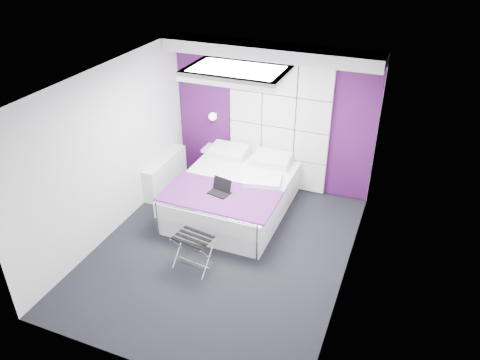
% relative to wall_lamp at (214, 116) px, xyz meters
% --- Properties ---
extents(floor, '(4.40, 4.40, 0.00)m').
position_rel_wall_lamp_xyz_m(floor, '(1.05, -2.06, -1.22)').
color(floor, black).
rests_on(floor, ground).
extents(ceiling, '(4.40, 4.40, 0.00)m').
position_rel_wall_lamp_xyz_m(ceiling, '(1.05, -2.06, 1.38)').
color(ceiling, white).
rests_on(ceiling, wall_back).
extents(wall_back, '(3.60, 0.00, 3.60)m').
position_rel_wall_lamp_xyz_m(wall_back, '(1.05, 0.14, 0.08)').
color(wall_back, white).
rests_on(wall_back, floor).
extents(wall_left, '(0.00, 4.40, 4.40)m').
position_rel_wall_lamp_xyz_m(wall_left, '(-0.75, -2.06, 0.08)').
color(wall_left, white).
rests_on(wall_left, floor).
extents(wall_right, '(0.00, 4.40, 4.40)m').
position_rel_wall_lamp_xyz_m(wall_right, '(2.85, -2.06, 0.08)').
color(wall_right, white).
rests_on(wall_right, floor).
extents(accent_wall, '(3.58, 0.02, 2.58)m').
position_rel_wall_lamp_xyz_m(accent_wall, '(1.05, 0.13, 0.08)').
color(accent_wall, '#46114A').
rests_on(accent_wall, wall_back).
extents(soffit, '(3.58, 0.50, 0.20)m').
position_rel_wall_lamp_xyz_m(soffit, '(1.05, -0.11, 1.28)').
color(soffit, white).
rests_on(soffit, wall_back).
extents(headboard, '(1.80, 0.08, 2.30)m').
position_rel_wall_lamp_xyz_m(headboard, '(1.20, 0.08, -0.05)').
color(headboard, silver).
rests_on(headboard, wall_back).
extents(skylight, '(1.36, 0.86, 0.12)m').
position_rel_wall_lamp_xyz_m(skylight, '(1.05, -1.46, 1.33)').
color(skylight, white).
rests_on(skylight, ceiling).
extents(wall_lamp, '(0.15, 0.15, 0.15)m').
position_rel_wall_lamp_xyz_m(wall_lamp, '(0.00, 0.00, 0.00)').
color(wall_lamp, white).
rests_on(wall_lamp, wall_back).
extents(radiator, '(0.22, 1.20, 0.60)m').
position_rel_wall_lamp_xyz_m(radiator, '(-0.64, -0.76, -0.92)').
color(radiator, white).
rests_on(radiator, floor).
extents(bed, '(1.79, 2.16, 0.76)m').
position_rel_wall_lamp_xyz_m(bed, '(0.79, -1.00, -0.90)').
color(bed, white).
rests_on(bed, floor).
extents(nightstand, '(0.47, 0.37, 0.05)m').
position_rel_wall_lamp_xyz_m(nightstand, '(0.06, -0.04, -0.64)').
color(nightstand, white).
rests_on(nightstand, wall_back).
extents(luggage_rack, '(0.52, 0.38, 0.51)m').
position_rel_wall_lamp_xyz_m(luggage_rack, '(0.83, -2.53, -0.96)').
color(luggage_rack, silver).
rests_on(luggage_rack, floor).
extents(laptop, '(0.32, 0.23, 0.23)m').
position_rel_wall_lamp_xyz_m(laptop, '(0.77, -1.46, -0.55)').
color(laptop, black).
rests_on(laptop, bed).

